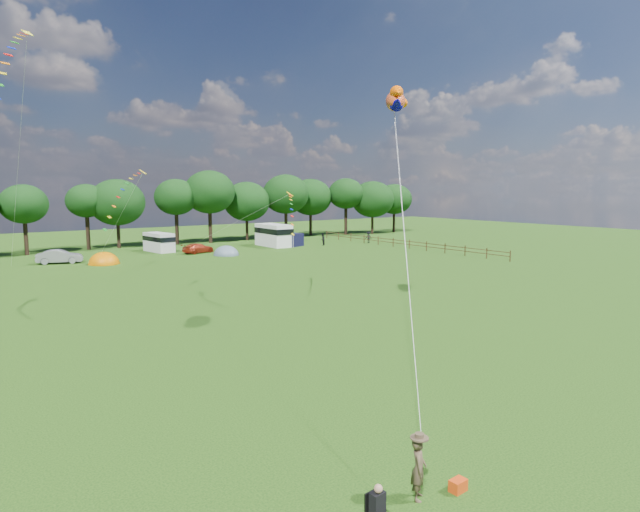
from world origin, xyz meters
TOP-DOWN VIEW (x-y plane):
  - ground_plane at (0.00, 0.00)m, footprint 180.00×180.00m
  - tree_line at (5.30, 54.99)m, footprint 102.98×10.98m
  - fence at (32.00, 34.50)m, footprint 0.12×33.12m
  - car_b at (-7.28, 44.33)m, footprint 4.37×2.59m
  - car_c at (7.99, 44.48)m, footprint 4.24×2.76m
  - campervan_c at (4.66, 48.67)m, footprint 2.64×4.95m
  - campervan_d at (19.37, 45.90)m, footprint 2.63×6.09m
  - tent_orange at (-3.63, 41.31)m, footprint 3.13×3.43m
  - tent_greyblue at (9.85, 40.65)m, footprint 2.97×3.26m
  - awning_navy at (21.25, 44.42)m, footprint 3.43×3.15m
  - kite_flyer at (-7.87, -7.28)m, footprint 0.68×0.67m
  - camp_chair at (-9.60, -7.67)m, footprint 0.51×0.51m
  - kite_bag at (-6.79, -7.64)m, footprint 0.46×0.32m
  - fish_kite at (4.12, 6.49)m, footprint 2.72×3.07m
  - streamer_kite_a at (-12.13, 27.04)m, footprint 3.40×5.55m
  - streamer_kite_b at (-7.13, 19.26)m, footprint 4.16×4.64m
  - streamer_kite_c at (2.86, 15.49)m, footprint 3.09×4.92m
  - walker_a at (25.25, 42.79)m, footprint 0.94×0.86m
  - walker_b at (32.58, 41.74)m, footprint 1.10×0.61m

SIDE VIEW (x-z plane):
  - ground_plane at x=0.00m, z-range 0.00..0.00m
  - tent_orange at x=-3.63m, z-range -1.20..1.25m
  - tent_greyblue at x=9.85m, z-range -1.09..1.13m
  - kite_bag at x=-6.79m, z-range 0.00..0.32m
  - car_c at x=7.99m, z-range 0.00..1.18m
  - camp_chair at x=-9.60m, z-range 0.11..1.29m
  - fence at x=32.00m, z-range 0.10..1.30m
  - car_b at x=-7.28m, z-range 0.00..1.45m
  - kite_flyer at x=-7.87m, z-range 0.00..1.59m
  - walker_b at x=32.58m, z-range 0.00..1.62m
  - walker_a at x=25.25m, z-range 0.00..1.64m
  - awning_navy at x=21.25m, z-range 0.00..1.74m
  - campervan_c at x=4.66m, z-range 0.09..2.40m
  - campervan_d at x=19.37m, z-range 0.11..3.09m
  - tree_line at x=5.30m, z-range 1.21..11.48m
  - streamer_kite_c at x=2.86m, z-range 5.20..7.98m
  - streamer_kite_b at x=-7.13m, z-range 5.89..9.66m
  - fish_kite at x=4.12m, z-range 11.77..13.51m
  - streamer_kite_a at x=-12.13m, z-range 14.22..20.00m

